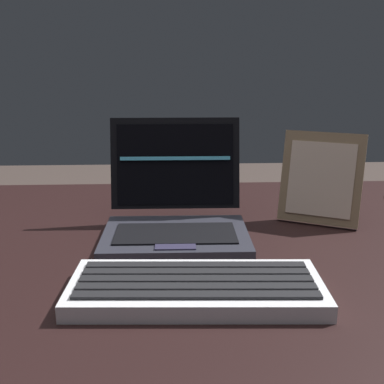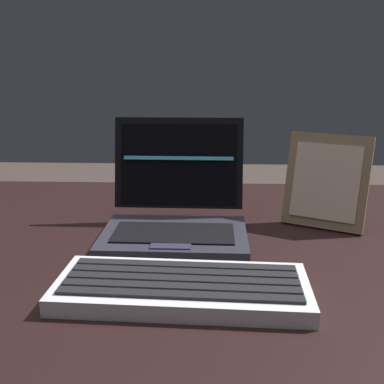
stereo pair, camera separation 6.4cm
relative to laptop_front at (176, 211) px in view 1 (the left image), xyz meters
The scene contains 4 objects.
desk 0.11m from the laptop_front, 131.31° to the right, with size 1.73×0.79×0.76m.
laptop_front is the anchor object (origin of this frame).
external_keyboard 0.24m from the laptop_front, 83.95° to the right, with size 0.35×0.15×0.03m.
photo_frame 0.29m from the laptop_front, ahead, with size 0.16×0.11×0.18m.
Camera 1 is at (0.03, -0.76, 1.07)m, focal length 42.76 mm.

